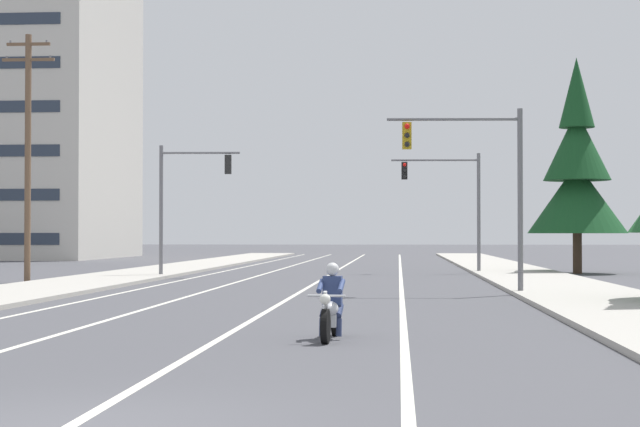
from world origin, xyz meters
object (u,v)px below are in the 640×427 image
at_px(apartment_building_far_left_block, 11,99).
at_px(traffic_signal_mid_right, 454,194).
at_px(motorcycle_with_rider, 331,309).
at_px(conifer_tree_right_verge_far, 577,174).
at_px(traffic_signal_near_right, 482,172).
at_px(utility_pole_left_near, 28,150).
at_px(traffic_signal_near_left, 183,191).

bearing_deg(apartment_building_far_left_block, traffic_signal_mid_right, -42.76).
height_order(motorcycle_with_rider, conifer_tree_right_verge_far, conifer_tree_right_verge_far).
bearing_deg(traffic_signal_near_right, apartment_building_far_left_block, 124.31).
xyz_separation_m(motorcycle_with_rider, conifer_tree_right_verge_far, (10.44, 34.88, 4.52)).
bearing_deg(utility_pole_left_near, apartment_building_far_left_block, 111.46).
relative_size(traffic_signal_mid_right, apartment_building_far_left_block, 0.23).
height_order(traffic_signal_near_right, conifer_tree_right_verge_far, conifer_tree_right_verge_far).
height_order(traffic_signal_mid_right, apartment_building_far_left_block, apartment_building_far_left_block).
relative_size(utility_pole_left_near, apartment_building_far_left_block, 0.38).
bearing_deg(conifer_tree_right_verge_far, traffic_signal_near_left, -162.79).
height_order(traffic_signal_near_left, apartment_building_far_left_block, apartment_building_far_left_block).
xyz_separation_m(traffic_signal_near_right, utility_pole_left_near, (-18.20, 7.53, 1.47)).
bearing_deg(conifer_tree_right_verge_far, traffic_signal_near_right, -108.05).
bearing_deg(utility_pole_left_near, conifer_tree_right_verge_far, 26.12).
xyz_separation_m(traffic_signal_mid_right, apartment_building_far_left_block, (-36.00, 33.29, 9.53)).
distance_m(traffic_signal_mid_right, apartment_building_far_left_block, 49.95).
relative_size(traffic_signal_near_right, traffic_signal_near_left, 1.00).
height_order(conifer_tree_right_verge_far, apartment_building_far_left_block, apartment_building_far_left_block).
height_order(motorcycle_with_rider, traffic_signal_near_right, traffic_signal_near_right).
height_order(traffic_signal_near_left, traffic_signal_mid_right, same).
bearing_deg(motorcycle_with_rider, conifer_tree_right_verge_far, 73.34).
height_order(utility_pole_left_near, apartment_building_far_left_block, apartment_building_far_left_block).
bearing_deg(traffic_signal_near_right, traffic_signal_near_left, 133.40).
distance_m(utility_pole_left_near, conifer_tree_right_verge_far, 27.38).
relative_size(traffic_signal_near_left, traffic_signal_mid_right, 1.00).
bearing_deg(traffic_signal_mid_right, conifer_tree_right_verge_far, 2.03).
relative_size(motorcycle_with_rider, traffic_signal_mid_right, 0.35).
bearing_deg(motorcycle_with_rider, utility_pole_left_near, 121.77).
height_order(traffic_signal_near_right, traffic_signal_mid_right, same).
bearing_deg(motorcycle_with_rider, traffic_signal_near_left, 106.96).
distance_m(traffic_signal_near_right, traffic_signal_near_left, 18.74).
relative_size(traffic_signal_mid_right, conifer_tree_right_verge_far, 0.56).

